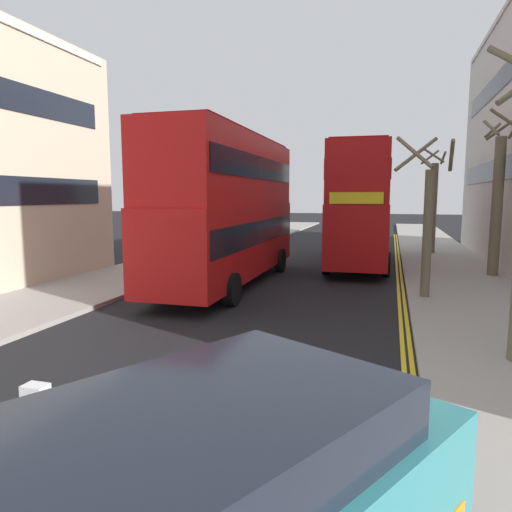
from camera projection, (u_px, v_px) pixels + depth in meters
sidewalk_right at (469, 295)px, 15.56m from camera, size 4.00×80.00×0.14m
sidewalk_left at (127, 276)px, 19.16m from camera, size 4.00×80.00×0.14m
kerb_line_outer at (405, 306)px, 14.25m from camera, size 0.10×56.00×0.01m
kerb_line_inner at (400, 306)px, 14.29m from camera, size 0.10×56.00×0.01m
traffic_island at (41, 478)px, 5.51m from camera, size 1.10×2.20×0.10m
keep_left_bollard at (38, 434)px, 5.44m from camera, size 0.36×0.28×1.11m
double_decker_bus_away at (229, 205)px, 17.48m from camera, size 2.86×10.83×5.64m
double_decker_bus_oncoming at (359, 203)px, 22.67m from camera, size 3.12×10.89×5.64m
street_tree_near at (497, 200)px, 18.71m from camera, size 1.70×1.85×6.64m
street_tree_far at (433, 205)px, 26.23m from camera, size 1.32×1.55×5.88m
street_tree_distant at (427, 221)px, 14.76m from camera, size 1.81×2.21×5.17m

